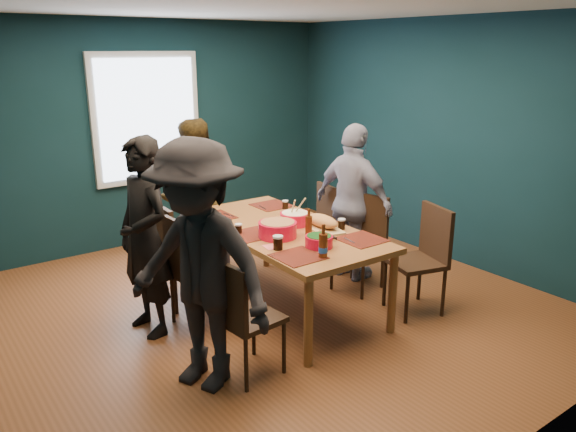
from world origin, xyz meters
The scene contains 26 objects.
room centered at (0.00, 0.27, 1.37)m, with size 5.01×5.01×2.71m.
dining_table centered at (0.19, -0.06, 0.71)m, with size 1.08×2.09×0.79m.
chair_left_far centered at (-0.60, 0.59, 0.58)m, with size 0.45×0.45×0.99m.
chair_left_mid centered at (-0.68, 0.08, 0.58)m, with size 0.48×0.48×1.00m.
chair_left_near centered at (-0.76, -0.83, 0.54)m, with size 0.46×0.46×0.93m.
chair_right_far centered at (1.14, 0.57, 0.53)m, with size 0.47×0.47×0.92m.
chair_right_mid centered at (1.13, -0.14, 0.55)m, with size 0.52×0.52×0.95m.
chair_right_near centered at (1.20, -0.88, 0.58)m, with size 0.55×0.55×1.00m.
person_far_left centered at (-1.01, 0.26, 0.85)m, with size 0.62×0.41×1.70m, color black.
person_back centered at (0.00, 1.34, 0.83)m, with size 0.80×0.63×1.65m, color black.
person_right centered at (1.20, 0.10, 0.82)m, with size 0.96×0.40×1.64m, color white.
person_near_left centered at (-1.02, -0.73, 0.90)m, with size 1.17×0.67×1.81m, color black.
bowl_salad centered at (0.00, -0.24, 0.86)m, with size 0.34×0.34×0.14m.
bowl_dumpling centered at (0.34, -0.04, 0.85)m, with size 0.28×0.28×0.26m.
bowl_herbs centered at (0.12, -0.65, 0.84)m, with size 0.23×0.23×0.10m.
cutting_board centered at (0.46, -0.30, 0.85)m, with size 0.34×0.60×0.13m.
small_bowl centered at (-0.18, 0.56, 0.82)m, with size 0.14×0.14×0.06m.
beer_bottle_a centered at (-0.01, -0.86, 0.89)m, with size 0.07×0.07×0.27m.
beer_bottle_b centered at (0.25, -0.36, 0.88)m, with size 0.06×0.06×0.24m.
cola_glass_a centered at (-0.18, -0.50, 0.85)m, with size 0.08×0.08×0.12m.
cola_glass_b centered at (0.59, -0.41, 0.84)m, with size 0.07×0.07×0.10m.
cola_glass_c centered at (0.57, 0.43, 0.84)m, with size 0.06×0.06×0.09m.
cola_glass_d centered at (-0.23, 0.04, 0.84)m, with size 0.06×0.06×0.09m.
napkin_a centered at (0.56, 0.00, 0.79)m, with size 0.16×0.16×0.00m, color #E46260.
napkin_b centered at (-0.19, -0.42, 0.79)m, with size 0.13×0.13×0.00m, color #E46260.
napkin_c centered at (0.49, -0.80, 0.79)m, with size 0.13×0.13×0.00m, color #E46260.
Camera 1 is at (-2.67, -4.00, 2.36)m, focal length 35.00 mm.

